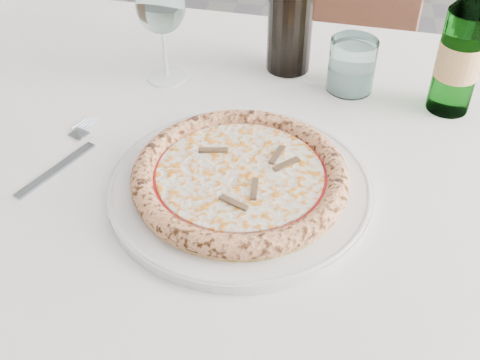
{
  "coord_description": "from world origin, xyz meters",
  "views": [
    {
      "loc": [
        0.09,
        -0.84,
        1.29
      ],
      "look_at": [
        -0.01,
        -0.25,
        0.78
      ],
      "focal_mm": 45.0,
      "sensor_mm": 36.0,
      "label": 1
    }
  ],
  "objects_px": {
    "beer_bottle": "(461,50)",
    "tumbler": "(351,68)",
    "dining_table": "(251,192)",
    "chair_far": "(330,40)",
    "wine_glass": "(161,8)",
    "plate": "(240,186)",
    "pizza": "(240,176)"
  },
  "relations": [
    {
      "from": "tumbler",
      "to": "plate",
      "type": "bearing_deg",
      "value": -115.05
    },
    {
      "from": "pizza",
      "to": "plate",
      "type": "bearing_deg",
      "value": -32.01
    },
    {
      "from": "chair_far",
      "to": "wine_glass",
      "type": "height_order",
      "value": "wine_glass"
    },
    {
      "from": "chair_far",
      "to": "plate",
      "type": "height_order",
      "value": "chair_far"
    },
    {
      "from": "dining_table",
      "to": "pizza",
      "type": "relative_size",
      "value": 5.29
    },
    {
      "from": "beer_bottle",
      "to": "tumbler",
      "type": "bearing_deg",
      "value": 167.96
    },
    {
      "from": "dining_table",
      "to": "chair_far",
      "type": "height_order",
      "value": "chair_far"
    },
    {
      "from": "plate",
      "to": "tumbler",
      "type": "bearing_deg",
      "value": 64.95
    },
    {
      "from": "dining_table",
      "to": "beer_bottle",
      "type": "bearing_deg",
      "value": 28.07
    },
    {
      "from": "dining_table",
      "to": "tumbler",
      "type": "xyz_separation_m",
      "value": [
        0.13,
        0.19,
        0.12
      ]
    },
    {
      "from": "chair_far",
      "to": "wine_glass",
      "type": "relative_size",
      "value": 5.26
    },
    {
      "from": "plate",
      "to": "pizza",
      "type": "height_order",
      "value": "pizza"
    },
    {
      "from": "chair_far",
      "to": "plate",
      "type": "distance_m",
      "value": 0.92
    },
    {
      "from": "chair_far",
      "to": "beer_bottle",
      "type": "distance_m",
      "value": 0.74
    },
    {
      "from": "chair_far",
      "to": "plate",
      "type": "bearing_deg",
      "value": -95.83
    },
    {
      "from": "wine_glass",
      "to": "tumbler",
      "type": "bearing_deg",
      "value": 3.89
    },
    {
      "from": "chair_far",
      "to": "wine_glass",
      "type": "distance_m",
      "value": 0.76
    },
    {
      "from": "tumbler",
      "to": "dining_table",
      "type": "bearing_deg",
      "value": -125.65
    },
    {
      "from": "tumbler",
      "to": "beer_bottle",
      "type": "distance_m",
      "value": 0.17
    },
    {
      "from": "pizza",
      "to": "wine_glass",
      "type": "bearing_deg",
      "value": 122.92
    },
    {
      "from": "chair_far",
      "to": "tumbler",
      "type": "bearing_deg",
      "value": -85.88
    },
    {
      "from": "pizza",
      "to": "chair_far",
      "type": "bearing_deg",
      "value": 84.17
    },
    {
      "from": "dining_table",
      "to": "plate",
      "type": "distance_m",
      "value": 0.14
    },
    {
      "from": "dining_table",
      "to": "pizza",
      "type": "distance_m",
      "value": 0.15
    },
    {
      "from": "plate",
      "to": "beer_bottle",
      "type": "bearing_deg",
      "value": 41.33
    },
    {
      "from": "dining_table",
      "to": "wine_glass",
      "type": "distance_m",
      "value": 0.32
    },
    {
      "from": "tumbler",
      "to": "beer_bottle",
      "type": "relative_size",
      "value": 0.34
    },
    {
      "from": "chair_far",
      "to": "wine_glass",
      "type": "xyz_separation_m",
      "value": [
        -0.26,
        -0.62,
        0.35
      ]
    },
    {
      "from": "dining_table",
      "to": "chair_far",
      "type": "relative_size",
      "value": 1.62
    },
    {
      "from": "dining_table",
      "to": "plate",
      "type": "bearing_deg",
      "value": -90.0
    },
    {
      "from": "wine_glass",
      "to": "beer_bottle",
      "type": "height_order",
      "value": "beer_bottle"
    },
    {
      "from": "plate",
      "to": "dining_table",
      "type": "bearing_deg",
      "value": 90.0
    }
  ]
}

